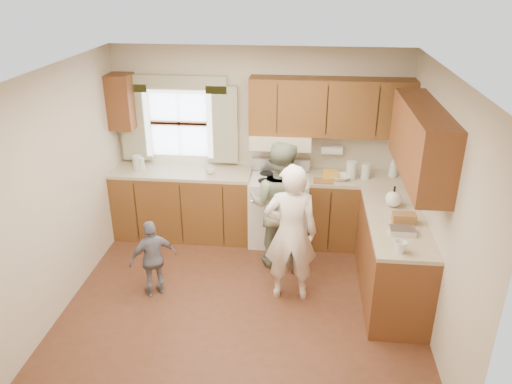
# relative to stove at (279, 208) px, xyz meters

# --- Properties ---
(room) EXTENTS (3.80, 3.80, 3.80)m
(room) POSITION_rel_stove_xyz_m (-0.30, -1.44, 0.78)
(room) COLOR #4D2917
(room) RESTS_ON ground
(kitchen_fixtures) EXTENTS (3.80, 2.25, 2.15)m
(kitchen_fixtures) POSITION_rel_stove_xyz_m (0.31, -0.36, 0.37)
(kitchen_fixtures) COLOR #4B2B10
(kitchen_fixtures) RESTS_ON ground
(stove) EXTENTS (0.76, 0.67, 1.07)m
(stove) POSITION_rel_stove_xyz_m (0.00, 0.00, 0.00)
(stove) COLOR silver
(stove) RESTS_ON ground
(woman_left) EXTENTS (0.59, 0.41, 1.57)m
(woman_left) POSITION_rel_stove_xyz_m (0.19, -1.25, 0.32)
(woman_left) COLOR white
(woman_left) RESTS_ON ground
(woman_right) EXTENTS (0.89, 0.77, 1.58)m
(woman_right) POSITION_rel_stove_xyz_m (0.03, -0.59, 0.32)
(woman_right) COLOR #2D472D
(woman_right) RESTS_ON ground
(child) EXTENTS (0.56, 0.47, 0.90)m
(child) POSITION_rel_stove_xyz_m (-1.30, -1.37, -0.02)
(child) COLOR gray
(child) RESTS_ON ground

